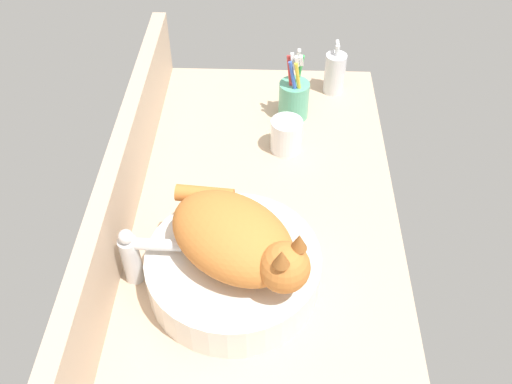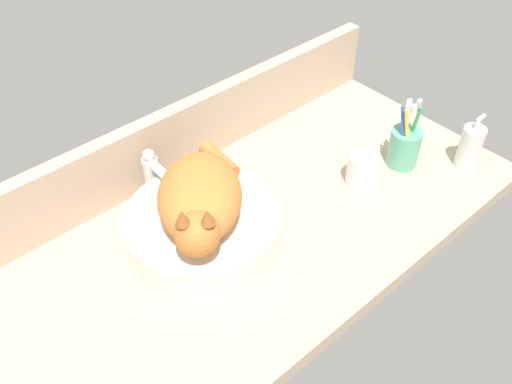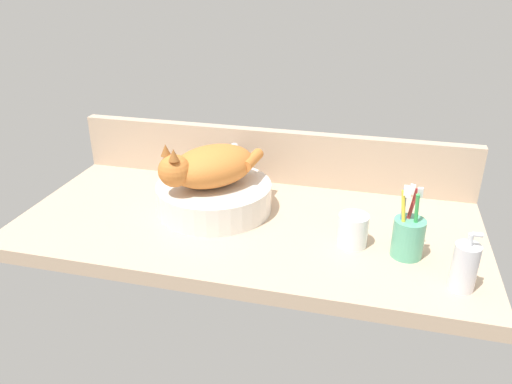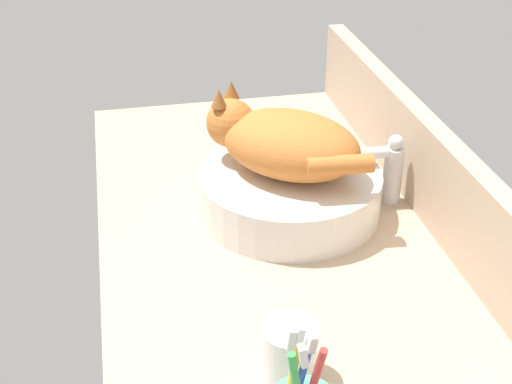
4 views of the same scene
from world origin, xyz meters
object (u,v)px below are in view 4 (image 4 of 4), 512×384
at_px(sink_basin, 289,192).
at_px(faucet, 387,167).
at_px(cat, 283,142).
at_px(water_glass, 289,355).

relative_size(sink_basin, faucet, 2.40).
bearing_deg(cat, sink_basin, 53.82).
height_order(cat, faucet, cat).
height_order(faucet, water_glass, faucet).
relative_size(sink_basin, water_glass, 3.94).
bearing_deg(faucet, water_glass, -35.45).
bearing_deg(sink_basin, faucet, 88.71).
xyz_separation_m(sink_basin, water_glass, (0.40, -0.10, -0.00)).
distance_m(sink_basin, cat, 0.10).
xyz_separation_m(sink_basin, faucet, (0.00, 0.18, 0.03)).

